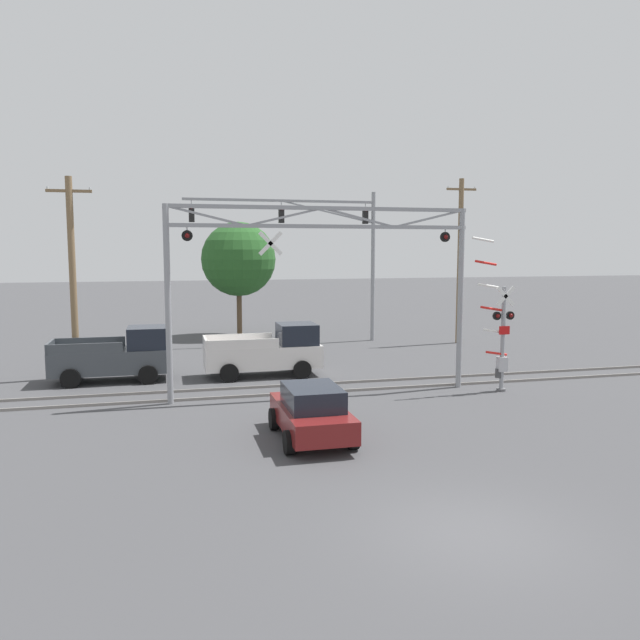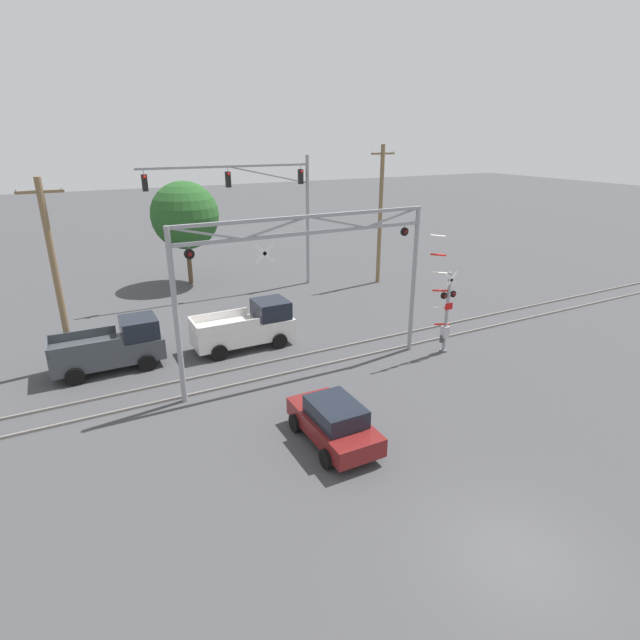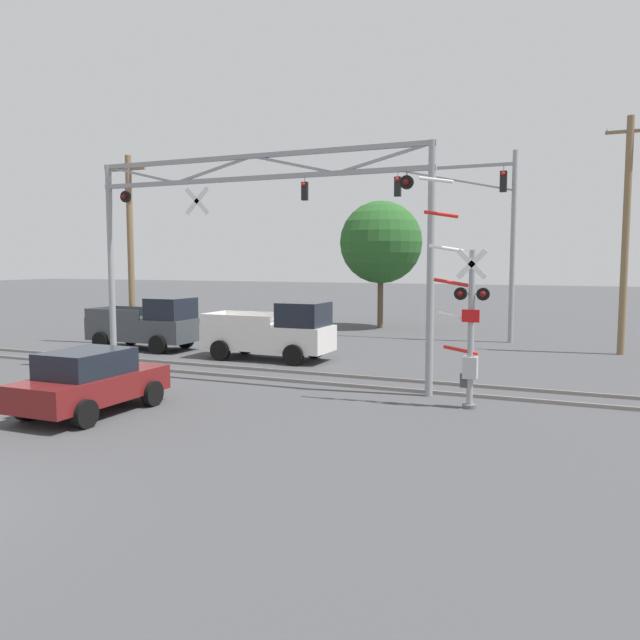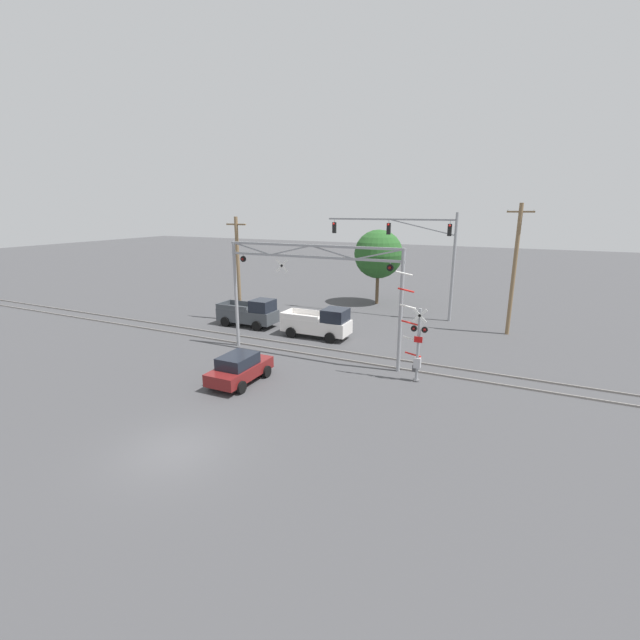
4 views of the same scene
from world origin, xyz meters
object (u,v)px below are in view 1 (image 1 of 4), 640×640
crossing_gantry (322,264)px  sedan_waiting (312,412)px  traffic_signal_span (330,239)px  pickup_truck_following (118,356)px  utility_pole_left (73,275)px  background_tree_beyond_span (239,259)px  pickup_truck_lead (269,352)px  crossing_signal_mast (500,338)px  utility_pole_right (460,259)px

crossing_gantry → sedan_waiting: crossing_gantry is taller
traffic_signal_span → pickup_truck_following: bearing=-143.3°
utility_pole_left → background_tree_beyond_span: utility_pole_left is taller
sedan_waiting → pickup_truck_lead: bearing=88.2°
sedan_waiting → background_tree_beyond_span: (0.50, 21.96, 4.01)m
sedan_waiting → pickup_truck_following: bearing=121.5°
pickup_truck_lead → sedan_waiting: pickup_truck_lead is taller
crossing_signal_mast → utility_pole_left: utility_pole_left is taller
traffic_signal_span → utility_pole_left: bearing=-150.8°
crossing_signal_mast → pickup_truck_following: bearing=159.0°
utility_pole_right → background_tree_beyond_span: size_ratio=1.32×
traffic_signal_span → sedan_waiting: (-5.40, -18.19, -5.24)m
crossing_gantry → pickup_truck_following: crossing_gantry is taller
pickup_truck_lead → utility_pole_left: bearing=169.1°
crossing_gantry → background_tree_beyond_span: (-1.14, 16.70, -0.10)m
utility_pole_left → traffic_signal_span: bearing=29.2°
traffic_signal_span → pickup_truck_lead: bearing=-119.9°
utility_pole_right → background_tree_beyond_span: bearing=153.8°
crossing_signal_mast → sedan_waiting: size_ratio=1.50×
pickup_truck_lead → background_tree_beyond_span: (0.20, 12.66, 3.77)m
pickup_truck_following → utility_pole_right: utility_pole_right is taller
sedan_waiting → background_tree_beyond_span: 22.33m
background_tree_beyond_span → traffic_signal_span: bearing=-37.5°
pickup_truck_lead → utility_pole_left: 8.81m
pickup_truck_lead → pickup_truck_following: bearing=176.1°
background_tree_beyond_span → pickup_truck_following: bearing=-117.8°
crossing_gantry → pickup_truck_lead: 5.76m
background_tree_beyond_span → pickup_truck_lead: bearing=-90.9°
pickup_truck_following → background_tree_beyond_span: size_ratio=0.67×
crossing_gantry → crossing_signal_mast: size_ratio=1.92×
pickup_truck_lead → background_tree_beyond_span: size_ratio=0.69×
pickup_truck_following → utility_pole_right: size_ratio=0.50×
crossing_signal_mast → sedan_waiting: crossing_signal_mast is taller
pickup_truck_following → pickup_truck_lead: bearing=-3.9°
crossing_gantry → traffic_signal_span: (3.76, 12.94, 1.13)m
utility_pole_right → utility_pole_left: bearing=-165.6°
traffic_signal_span → sedan_waiting: bearing=-106.5°
crossing_gantry → background_tree_beyond_span: size_ratio=1.59×
utility_pole_right → sedan_waiting: bearing=-128.0°
traffic_signal_span → pickup_truck_following: traffic_signal_span is taller
crossing_gantry → sedan_waiting: (-1.64, -5.25, -4.11)m
pickup_truck_lead → utility_pole_right: 14.48m
crossing_signal_mast → pickup_truck_lead: crossing_signal_mast is taller
crossing_signal_mast → traffic_signal_span: size_ratio=0.53×
traffic_signal_span → utility_pole_right: bearing=-16.8°
crossing_gantry → sedan_waiting: size_ratio=2.86×
crossing_signal_mast → sedan_waiting: 9.49m
crossing_gantry → crossing_signal_mast: crossing_gantry is taller
utility_pole_right → crossing_signal_mast: bearing=-109.3°
crossing_signal_mast → background_tree_beyond_span: (-7.91, 17.74, 2.73)m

